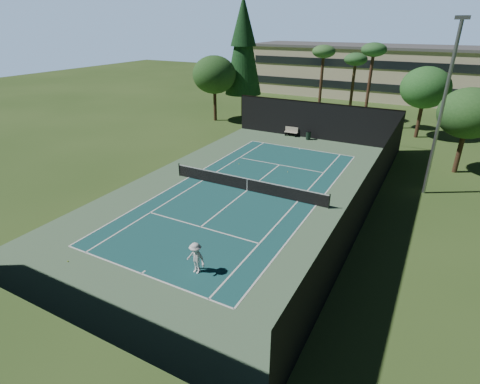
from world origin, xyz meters
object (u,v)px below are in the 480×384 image
Objects in this scene: tennis_net at (247,184)px; tennis_ball_b at (217,175)px; tennis_ball_d at (239,164)px; tennis_ball_c at (288,172)px; trash_bin at (308,135)px; park_bench at (291,131)px; tennis_ball_a at (68,261)px; player at (196,258)px.

tennis_net is 4.10m from tennis_ball_b.
tennis_net reaches higher than tennis_ball_d.
tennis_ball_c is 0.07× the size of trash_bin.
tennis_ball_b is at bearing -94.85° from park_bench.
tennis_net reaches higher than tennis_ball_a.
player is at bearing -69.29° from tennis_ball_d.
tennis_net is 188.70× the size of tennis_ball_a.
tennis_ball_c is 4.66m from tennis_ball_d.
tennis_ball_b is at bearing 123.57° from player.
trash_bin is (-2.77, 25.72, -0.40)m from player.
tennis_ball_d is (-3.32, 4.81, -0.52)m from tennis_net.
trash_bin is at bearing 82.13° from tennis_ball_a.
trash_bin reaches higher than tennis_ball_b.
tennis_ball_b is at bearing -145.59° from tennis_ball_c.
tennis_ball_d is at bearing 124.64° from tennis_net.
tennis_ball_c is at bearing 34.41° from tennis_ball_b.
tennis_ball_d is (-5.76, 15.22, -0.84)m from player.
tennis_net is 15.31m from trash_bin.
tennis_ball_a is 0.89× the size of tennis_ball_d.
player is at bearing -79.27° from park_bench.
park_bench is (-2.53, 15.77, -0.01)m from tennis_net.
tennis_net is 7.33× the size of player.
tennis_ball_a is 0.07× the size of trash_bin.
park_bench is 1.59× the size of trash_bin.
trash_bin is at bearing 91.28° from tennis_net.
tennis_ball_b is 3.22m from tennis_ball_d.
player is 26.65m from park_bench.
tennis_ball_d is (0.92, 17.76, 0.00)m from tennis_ball_a.
trash_bin is (3.39, 13.69, 0.44)m from tennis_ball_b.
tennis_ball_b is 14.22m from park_bench.
tennis_ball_a reaches higher than tennis_ball_c.
tennis_net reaches higher than tennis_ball_b.
player is 13.54m from tennis_ball_b.
tennis_ball_b is (-3.73, 1.62, -0.52)m from tennis_net.
tennis_net is 5.87m from tennis_ball_d.
player is 24.24× the size of tennis_ball_b.
tennis_net is at bearing -80.89° from park_bench.
tennis_ball_d is 11.00m from park_bench.
tennis_ball_b is at bearing -103.90° from trash_bin.
park_bench is (0.80, 10.96, 0.51)m from tennis_ball_d.
tennis_ball_c is 11.38m from park_bench.
tennis_ball_a is 17.78m from tennis_ball_d.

